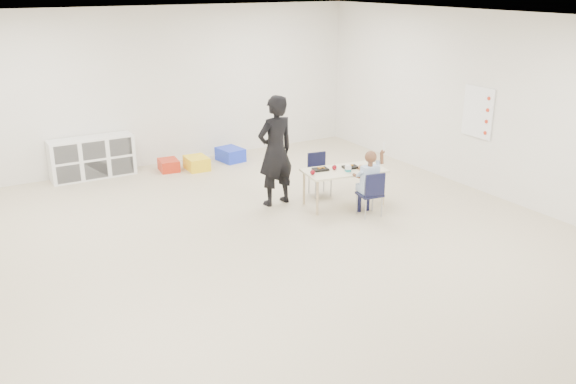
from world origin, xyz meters
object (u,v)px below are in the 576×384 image
cubby_shelf (92,157)px  chair_near (370,193)px  adult (275,151)px  table (344,187)px  child (370,181)px

cubby_shelf → chair_near: bearing=-51.9°
adult → chair_near: bearing=123.3°
table → cubby_shelf: bearing=140.2°
table → child: 0.60m
table → chair_near: (0.07, -0.54, 0.05)m
table → adult: bearing=155.4°
child → adult: (-0.93, 1.10, 0.31)m
table → chair_near: size_ratio=1.93×
table → chair_near: chair_near is taller
table → chair_near: bearing=-74.0°
child → adult: size_ratio=0.63×
chair_near → adult: 1.52m
cubby_shelf → adult: 3.45m
chair_near → cubby_shelf: bearing=136.6°
adult → cubby_shelf: bearing=-59.8°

